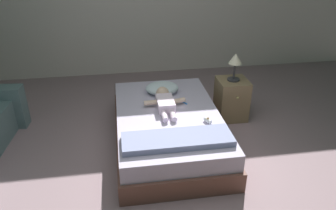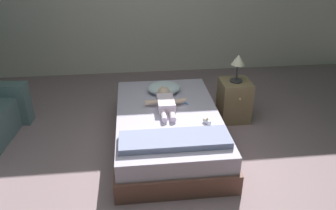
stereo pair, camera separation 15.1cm
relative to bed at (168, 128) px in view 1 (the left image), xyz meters
name	(u,v)px [view 1 (the left image)]	position (x,y,z in m)	size (l,w,h in m)	color
ground_plane	(168,178)	(-0.10, -0.64, -0.20)	(8.00, 8.00, 0.00)	gray
bed	(168,128)	(0.00, 0.00, 0.00)	(1.21, 1.94, 0.41)	brown
pillow	(162,88)	(0.01, 0.53, 0.28)	(0.42, 0.34, 0.13)	silver
baby	(165,101)	(-0.01, 0.17, 0.27)	(0.50, 0.66, 0.16)	white
toothbrush	(183,102)	(0.22, 0.23, 0.22)	(0.08, 0.13, 0.02)	#388DEB
nightstand	(231,99)	(0.94, 0.49, 0.07)	(0.38, 0.41, 0.55)	olive
lamp	(235,61)	(0.94, 0.49, 0.60)	(0.17, 0.17, 0.36)	#333338
blanket	(178,139)	(0.00, -0.60, 0.24)	(1.09, 0.35, 0.06)	#8F97BF
baby_bottle	(208,120)	(0.39, -0.28, 0.24)	(0.08, 0.10, 0.07)	white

